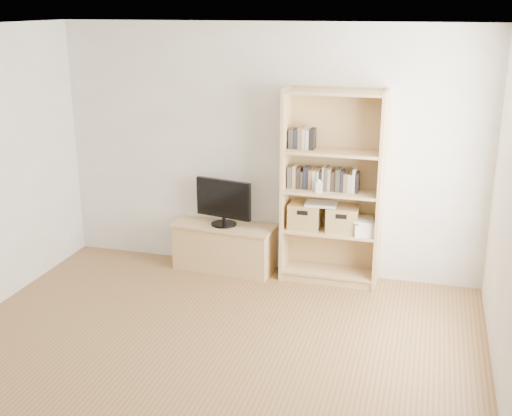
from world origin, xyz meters
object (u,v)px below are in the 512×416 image
at_px(baby_monitor, 319,187).
at_px(basket_left, 305,216).
at_px(basket_right, 342,219).
at_px(laptop, 321,204).
at_px(tv_stand, 224,248).
at_px(bookshelf, 332,188).
at_px(television, 224,203).

xyz_separation_m(baby_monitor, basket_left, (-0.15, 0.11, -0.34)).
height_order(baby_monitor, basket_left, baby_monitor).
relative_size(basket_right, laptop, 1.00).
bearing_deg(tv_stand, baby_monitor, -0.41).
bearing_deg(laptop, basket_right, -1.12).
bearing_deg(bookshelf, laptop, -171.28).
relative_size(basket_left, laptop, 1.02).
bearing_deg(baby_monitor, tv_stand, 178.79).
height_order(bookshelf, television, bookshelf).
bearing_deg(television, basket_left, 13.23).
relative_size(bookshelf, basket_left, 6.25).
bearing_deg(basket_left, laptop, -3.27).
relative_size(bookshelf, laptop, 6.35).
relative_size(bookshelf, baby_monitor, 18.04).
bearing_deg(bookshelf, television, -178.31).
xyz_separation_m(tv_stand, laptop, (1.04, 0.01, 0.58)).
relative_size(baby_monitor, basket_right, 0.35).
bearing_deg(tv_stand, basket_right, 5.13).
relative_size(baby_monitor, basket_left, 0.35).
distance_m(basket_left, laptop, 0.22).
distance_m(tv_stand, laptop, 1.19).
xyz_separation_m(tv_stand, television, (0.00, 0.00, 0.51)).
relative_size(tv_stand, television, 1.66).
bearing_deg(basket_right, bookshelf, 175.45).
height_order(tv_stand, laptop, laptop).
distance_m(baby_monitor, basket_left, 0.39).
bearing_deg(bookshelf, tv_stand, -178.31).
bearing_deg(baby_monitor, television, 178.79).
height_order(bookshelf, basket_right, bookshelf).
bearing_deg(television, basket_right, 12.67).
distance_m(baby_monitor, basket_right, 0.43).
bearing_deg(baby_monitor, laptop, 87.57).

